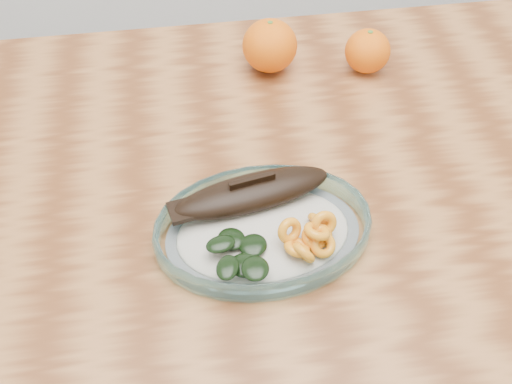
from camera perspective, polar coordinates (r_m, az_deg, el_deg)
dining_table at (r=0.95m, az=2.89°, el=-2.82°), size 1.20×0.80×0.75m
plated_meal at (r=0.79m, az=0.61°, el=-3.13°), size 0.51×0.51×0.08m
orange_left at (r=1.04m, az=1.23°, el=12.88°), size 0.09×0.09×0.09m
orange_right at (r=1.06m, az=9.88°, el=12.24°), size 0.07×0.07×0.07m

